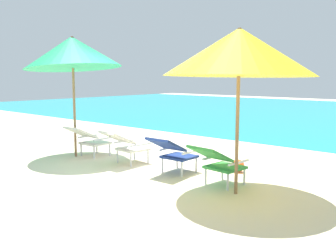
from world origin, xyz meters
TOP-DOWN VIEW (x-y plane):
  - ground_plane at (0.00, 4.00)m, footprint 40.00×40.00m
  - lounge_chair_far_left at (-1.67, 0.06)m, footprint 0.55×0.88m
  - lounge_chair_near_left at (-0.61, 0.13)m, footprint 0.62×0.92m
  - lounge_chair_near_right at (0.55, 0.20)m, footprint 0.56×0.89m
  - lounge_chair_far_right at (1.57, 0.06)m, footprint 0.62×0.92m
  - beach_umbrella_left at (-1.95, -0.08)m, footprint 2.16×2.12m
  - beach_umbrella_right at (1.97, -0.06)m, footprint 2.47×2.49m
  - beach_ball at (1.33, 1.06)m, footprint 0.23×0.23m

SIDE VIEW (x-z plane):
  - ground_plane at x=0.00m, z-range 0.00..0.00m
  - beach_ball at x=1.33m, z-range 0.00..0.23m
  - lounge_chair_far_left at x=-1.67m, z-range 0.06..0.75m
  - lounge_chair_near_left at x=-0.61m, z-range 0.06..0.75m
  - lounge_chair_near_right at x=0.55m, z-range 0.06..0.75m
  - lounge_chair_far_right at x=1.57m, z-range 0.06..0.75m
  - beach_umbrella_right at x=1.97m, z-range 0.84..3.23m
  - beach_umbrella_left at x=-1.95m, z-range 0.89..3.48m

